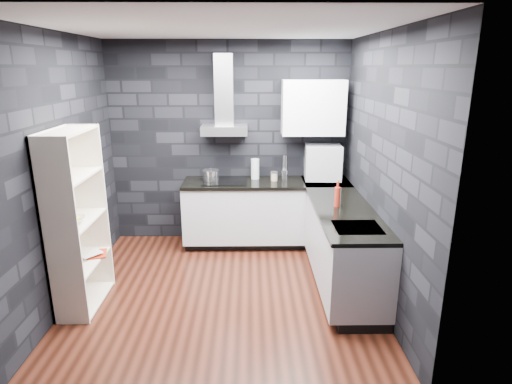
{
  "coord_description": "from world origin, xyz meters",
  "views": [
    {
      "loc": [
        0.29,
        -4.17,
        2.36
      ],
      "look_at": [
        0.35,
        0.45,
        1.0
      ],
      "focal_mm": 30.0,
      "sensor_mm": 36.0,
      "label": 1
    }
  ],
  "objects_px": {
    "red_bottle": "(337,197)",
    "bookshelf": "(77,221)",
    "glass_vase": "(255,169)",
    "fruit_bowl": "(74,220)",
    "utensil_crock": "(284,174)",
    "storage_jar": "(274,177)",
    "appliance_garage": "(323,163)",
    "pot": "(211,176)"
  },
  "relations": [
    {
      "from": "glass_vase",
      "to": "utensil_crock",
      "type": "bearing_deg",
      "value": 0.29
    },
    {
      "from": "utensil_crock",
      "to": "storage_jar",
      "type": "bearing_deg",
      "value": -143.67
    },
    {
      "from": "storage_jar",
      "to": "utensil_crock",
      "type": "bearing_deg",
      "value": 36.33
    },
    {
      "from": "glass_vase",
      "to": "bookshelf",
      "type": "bearing_deg",
      "value": -137.34
    },
    {
      "from": "glass_vase",
      "to": "appliance_garage",
      "type": "relative_size",
      "value": 0.58
    },
    {
      "from": "red_bottle",
      "to": "bookshelf",
      "type": "relative_size",
      "value": 0.12
    },
    {
      "from": "glass_vase",
      "to": "red_bottle",
      "type": "relative_size",
      "value": 1.27
    },
    {
      "from": "utensil_crock",
      "to": "red_bottle",
      "type": "distance_m",
      "value": 1.3
    },
    {
      "from": "storage_jar",
      "to": "glass_vase",
      "type": "bearing_deg",
      "value": 157.7
    },
    {
      "from": "appliance_garage",
      "to": "utensil_crock",
      "type": "bearing_deg",
      "value": -179.55
    },
    {
      "from": "storage_jar",
      "to": "pot",
      "type": "bearing_deg",
      "value": -179.85
    },
    {
      "from": "glass_vase",
      "to": "red_bottle",
      "type": "distance_m",
      "value": 1.49
    },
    {
      "from": "glass_vase",
      "to": "appliance_garage",
      "type": "distance_m",
      "value": 0.91
    },
    {
      "from": "glass_vase",
      "to": "fruit_bowl",
      "type": "bearing_deg",
      "value": -136.08
    },
    {
      "from": "bookshelf",
      "to": "appliance_garage",
      "type": "bearing_deg",
      "value": 22.91
    },
    {
      "from": "storage_jar",
      "to": "utensil_crock",
      "type": "height_order",
      "value": "utensil_crock"
    },
    {
      "from": "pot",
      "to": "red_bottle",
      "type": "bearing_deg",
      "value": -37.04
    },
    {
      "from": "appliance_garage",
      "to": "bookshelf",
      "type": "height_order",
      "value": "bookshelf"
    },
    {
      "from": "storage_jar",
      "to": "red_bottle",
      "type": "xyz_separation_m",
      "value": [
        0.62,
        -1.11,
        0.05
      ]
    },
    {
      "from": "storage_jar",
      "to": "appliance_garage",
      "type": "relative_size",
      "value": 0.23
    },
    {
      "from": "pot",
      "to": "bookshelf",
      "type": "distance_m",
      "value": 1.93
    },
    {
      "from": "glass_vase",
      "to": "utensil_crock",
      "type": "relative_size",
      "value": 2.37
    },
    {
      "from": "pot",
      "to": "bookshelf",
      "type": "relative_size",
      "value": 0.11
    },
    {
      "from": "glass_vase",
      "to": "fruit_bowl",
      "type": "relative_size",
      "value": 1.26
    },
    {
      "from": "glass_vase",
      "to": "bookshelf",
      "type": "height_order",
      "value": "bookshelf"
    },
    {
      "from": "pot",
      "to": "utensil_crock",
      "type": "xyz_separation_m",
      "value": [
        0.98,
        0.11,
        -0.02
      ]
    },
    {
      "from": "glass_vase",
      "to": "appliance_garage",
      "type": "xyz_separation_m",
      "value": [
        0.91,
        -0.02,
        0.09
      ]
    },
    {
      "from": "glass_vase",
      "to": "appliance_garage",
      "type": "height_order",
      "value": "appliance_garage"
    },
    {
      "from": "bookshelf",
      "to": "pot",
      "type": "bearing_deg",
      "value": 44.17
    },
    {
      "from": "bookshelf",
      "to": "fruit_bowl",
      "type": "bearing_deg",
      "value": -98.06
    },
    {
      "from": "bookshelf",
      "to": "storage_jar",
      "type": "bearing_deg",
      "value": 29.02
    },
    {
      "from": "utensil_crock",
      "to": "appliance_garage",
      "type": "height_order",
      "value": "appliance_garage"
    },
    {
      "from": "storage_jar",
      "to": "bookshelf",
      "type": "bearing_deg",
      "value": -142.92
    },
    {
      "from": "red_bottle",
      "to": "fruit_bowl",
      "type": "xyz_separation_m",
      "value": [
        -2.64,
        -0.5,
        -0.07
      ]
    },
    {
      "from": "red_bottle",
      "to": "bookshelf",
      "type": "height_order",
      "value": "bookshelf"
    },
    {
      "from": "utensil_crock",
      "to": "pot",
      "type": "bearing_deg",
      "value": -173.77
    },
    {
      "from": "utensil_crock",
      "to": "bookshelf",
      "type": "distance_m",
      "value": 2.71
    },
    {
      "from": "pot",
      "to": "storage_jar",
      "type": "bearing_deg",
      "value": 0.15
    },
    {
      "from": "utensil_crock",
      "to": "red_bottle",
      "type": "bearing_deg",
      "value": -68.42
    },
    {
      "from": "pot",
      "to": "appliance_garage",
      "type": "relative_size",
      "value": 0.44
    },
    {
      "from": "pot",
      "to": "utensil_crock",
      "type": "relative_size",
      "value": 1.79
    },
    {
      "from": "appliance_garage",
      "to": "red_bottle",
      "type": "height_order",
      "value": "appliance_garage"
    }
  ]
}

